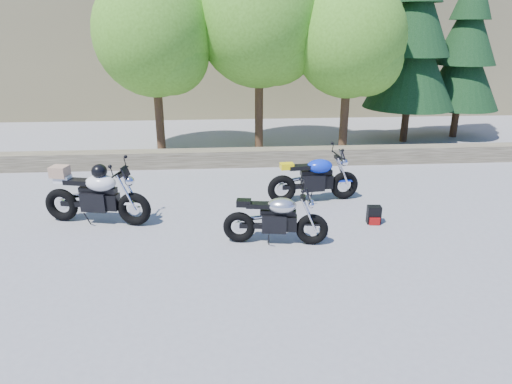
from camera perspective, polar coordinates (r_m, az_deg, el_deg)
ground at (r=8.79m, az=-0.81°, el=-6.85°), size 90.00×90.00×0.00m
stone_wall at (r=13.85m, az=-2.24°, el=4.32°), size 22.00×0.55×0.50m
tree_decid_left at (r=15.10m, az=-12.27°, el=18.21°), size 3.67×3.67×5.62m
tree_decid_mid at (r=15.44m, az=0.84°, el=20.16°), size 4.08×4.08×6.24m
tree_decid_right at (r=15.36m, az=12.03°, el=17.74°), size 3.54×3.54×5.41m
conifer_near at (r=17.37m, az=19.21°, el=17.91°), size 3.17×3.17×7.06m
conifer_far at (r=18.87m, az=24.74°, el=16.04°), size 2.82×2.82×6.27m
silver_bike at (r=8.74m, az=2.54°, el=-3.44°), size 2.03×0.64×1.02m
white_bike at (r=10.17m, az=-19.43°, el=-0.29°), size 2.35×0.86×1.31m
blue_bike at (r=10.96m, az=7.32°, el=1.62°), size 2.26×0.71×1.13m
backpack at (r=10.05m, az=14.52°, el=-2.81°), size 0.30×0.27×0.39m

